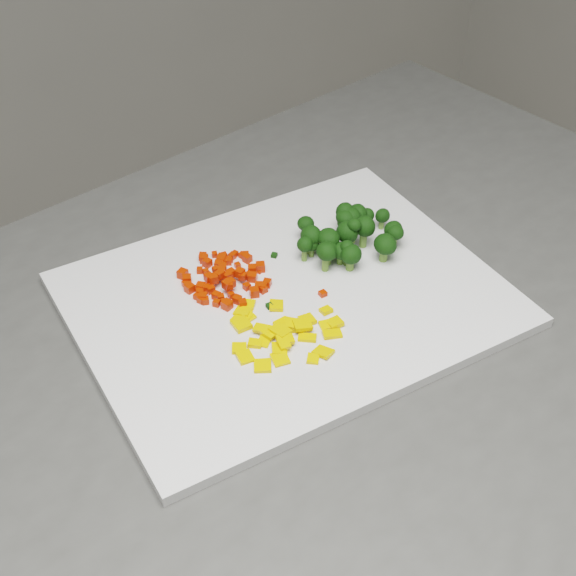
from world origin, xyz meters
TOP-DOWN VIEW (x-y plane):
  - counter_block at (0.27, 0.60)m, footprint 1.10×0.82m
  - cutting_board at (0.24, 0.63)m, footprint 0.46×0.37m
  - carrot_pile at (0.20, 0.69)m, footprint 0.10×0.10m
  - pepper_pile at (0.20, 0.58)m, footprint 0.11×0.11m
  - broccoli_pile at (0.35, 0.65)m, footprint 0.12×0.12m
  - carrot_cube_0 at (0.18, 0.69)m, footprint 0.01×0.01m
  - carrot_cube_1 at (0.16, 0.70)m, footprint 0.01×0.01m
  - carrot_cube_2 at (0.16, 0.67)m, footprint 0.01×0.01m
  - carrot_cube_3 at (0.22, 0.67)m, footprint 0.01×0.01m
  - carrot_cube_4 at (0.21, 0.71)m, footprint 0.01×0.01m
  - carrot_cube_5 at (0.18, 0.66)m, footprint 0.01×0.01m
  - carrot_cube_6 at (0.16, 0.71)m, footprint 0.01×0.01m
  - carrot_cube_7 at (0.22, 0.68)m, footprint 0.01×0.01m
  - carrot_cube_8 at (0.18, 0.69)m, footprint 0.01×0.01m
  - carrot_cube_9 at (0.23, 0.72)m, footprint 0.01×0.01m
  - carrot_cube_10 at (0.17, 0.68)m, footprint 0.01×0.01m
  - carrot_cube_11 at (0.19, 0.65)m, footprint 0.01×0.01m
  - carrot_cube_12 at (0.20, 0.67)m, footprint 0.01×0.01m
  - carrot_cube_13 at (0.18, 0.68)m, footprint 0.01×0.01m
  - carrot_cube_14 at (0.16, 0.67)m, footprint 0.01×0.01m
  - carrot_cube_15 at (0.18, 0.69)m, footprint 0.01×0.01m
  - carrot_cube_16 at (0.21, 0.71)m, footprint 0.01×0.01m
  - carrot_cube_17 at (0.20, 0.73)m, footprint 0.01×0.01m
  - carrot_cube_18 at (0.16, 0.70)m, footprint 0.01×0.01m
  - carrot_cube_19 at (0.21, 0.72)m, footprint 0.01×0.01m
  - carrot_cube_20 at (0.19, 0.71)m, footprint 0.01×0.01m
  - carrot_cube_21 at (0.20, 0.68)m, footprint 0.01×0.01m
  - carrot_cube_22 at (0.22, 0.70)m, footprint 0.01×0.01m
  - carrot_cube_23 at (0.22, 0.65)m, footprint 0.01×0.01m
  - carrot_cube_24 at (0.20, 0.72)m, footprint 0.01×0.01m
  - carrot_cube_25 at (0.24, 0.71)m, footprint 0.01×0.01m
  - carrot_cube_26 at (0.20, 0.68)m, footprint 0.01×0.01m
  - carrot_cube_27 at (0.21, 0.72)m, footprint 0.01×0.01m
  - carrot_cube_28 at (0.19, 0.67)m, footprint 0.01×0.01m
  - carrot_cube_29 at (0.23, 0.72)m, footprint 0.01×0.01m
  - carrot_cube_30 at (0.23, 0.68)m, footprint 0.01×0.01m
  - carrot_cube_31 at (0.20, 0.73)m, footprint 0.01×0.01m
  - carrot_cube_32 at (0.21, 0.65)m, footprint 0.01×0.01m
  - carrot_cube_33 at (0.21, 0.66)m, footprint 0.01×0.01m
  - carrot_cube_34 at (0.24, 0.71)m, footprint 0.01×0.01m
  - carrot_cube_35 at (0.18, 0.65)m, footprint 0.01×0.01m
  - carrot_cube_36 at (0.22, 0.71)m, footprint 0.01×0.01m
  - carrot_cube_37 at (0.19, 0.69)m, footprint 0.01×0.01m
  - carrot_cube_38 at (0.21, 0.72)m, footprint 0.01×0.01m
  - carrot_cube_39 at (0.22, 0.71)m, footprint 0.01×0.01m
  - carrot_cube_40 at (0.21, 0.67)m, footprint 0.01×0.01m
  - carrot_cube_41 at (0.21, 0.73)m, footprint 0.01×0.01m
  - carrot_cube_42 at (0.19, 0.64)m, footprint 0.01×0.01m
  - carrot_cube_43 at (0.21, 0.71)m, footprint 0.01×0.01m
  - carrot_cube_44 at (0.22, 0.66)m, footprint 0.01×0.01m
  - carrot_cube_45 at (0.22, 0.65)m, footprint 0.01×0.01m
  - carrot_cube_46 at (0.20, 0.69)m, footprint 0.01×0.01m
  - carrot_cube_47 at (0.24, 0.70)m, footprint 0.01×0.01m
  - carrot_cube_48 at (0.16, 0.68)m, footprint 0.01×0.01m
  - carrot_cube_49 at (0.18, 0.67)m, footprint 0.01×0.01m
  - carrot_cube_50 at (0.21, 0.69)m, footprint 0.01×0.01m
  - carrot_cube_51 at (0.20, 0.70)m, footprint 0.01×0.01m
  - carrot_cube_52 at (0.20, 0.69)m, footprint 0.01×0.01m
  - carrot_cube_53 at (0.24, 0.68)m, footprint 0.01×0.01m
  - carrot_cube_54 at (0.24, 0.68)m, footprint 0.01×0.01m
  - carrot_cube_55 at (0.17, 0.69)m, footprint 0.01×0.01m
  - carrot_cube_56 at (0.21, 0.68)m, footprint 0.01×0.01m
  - carrot_cube_57 at (0.18, 0.72)m, footprint 0.01×0.01m
  - carrot_cube_58 at (0.18, 0.65)m, footprint 0.01×0.01m
  - carrot_cube_59 at (0.23, 0.65)m, footprint 0.01×0.01m
  - carrot_cube_60 at (0.17, 0.72)m, footprint 0.01×0.01m
  - carrot_cube_61 at (0.21, 0.70)m, footprint 0.01×0.01m
  - carrot_cube_62 at (0.19, 0.70)m, footprint 0.01×0.01m
  - carrot_cube_63 at (0.19, 0.67)m, footprint 0.01×0.01m
  - carrot_cube_64 at (0.19, 0.66)m, footprint 0.01×0.01m
  - carrot_cube_65 at (0.16, 0.70)m, footprint 0.01×0.01m
  - carrot_cube_66 at (0.17, 0.66)m, footprint 0.01×0.01m
  - carrot_cube_67 at (0.16, 0.67)m, footprint 0.01×0.01m
  - carrot_cube_68 at (0.17, 0.69)m, footprint 0.01×0.01m
  - carrot_cube_69 at (0.22, 0.72)m, footprint 0.01×0.01m
  - carrot_cube_70 at (0.21, 0.69)m, footprint 0.01×0.01m
  - pepper_chunk_0 at (0.22, 0.59)m, footprint 0.02×0.02m
  - pepper_chunk_1 at (0.18, 0.63)m, footprint 0.02×0.02m
  - pepper_chunk_2 at (0.20, 0.57)m, footprint 0.02×0.02m
  - pepper_chunk_3 at (0.22, 0.58)m, footprint 0.02×0.02m
  - pepper_chunk_4 at (0.24, 0.55)m, footprint 0.02×0.02m
  - pepper_chunk_5 at (0.20, 0.64)m, footprint 0.02×0.02m
  - pepper_chunk_6 at (0.23, 0.59)m, footprint 0.02×0.02m
  - pepper_chunk_7 at (0.21, 0.54)m, footprint 0.02×0.02m
  - pepper_chunk_8 at (0.19, 0.63)m, footprint 0.02×0.02m
  - pepper_chunk_9 at (0.17, 0.62)m, footprint 0.02×0.02m
  - pepper_chunk_10 at (0.19, 0.57)m, footprint 0.01×0.02m
  - pepper_chunk_11 at (0.18, 0.56)m, footprint 0.02×0.02m
  - pepper_chunk_12 at (0.16, 0.56)m, footprint 0.02×0.02m
  - pepper_chunk_13 at (0.22, 0.62)m, footprint 0.02×0.02m
  - pepper_chunk_14 at (0.26, 0.59)m, footprint 0.01×0.01m
  - pepper_chunk_15 at (0.21, 0.59)m, footprint 0.02×0.02m
  - pepper_chunk_16 at (0.20, 0.58)m, footprint 0.02×0.02m
  - pepper_chunk_17 at (0.19, 0.59)m, footprint 0.01×0.02m
  - pepper_chunk_18 at (0.22, 0.59)m, footprint 0.02×0.02m
  - pepper_chunk_19 at (0.25, 0.57)m, footprint 0.02×0.02m
  - pepper_chunk_20 at (0.18, 0.58)m, footprint 0.02×0.02m
  - pepper_chunk_21 at (0.15, 0.58)m, footprint 0.02×0.02m
  - pepper_chunk_22 at (0.22, 0.58)m, footprint 0.02×0.02m
  - pepper_chunk_23 at (0.15, 0.59)m, footprint 0.02×0.02m
  - pepper_chunk_24 at (0.19, 0.57)m, footprint 0.02×0.02m
  - pepper_chunk_25 at (0.25, 0.56)m, footprint 0.02×0.02m
  - pepper_chunk_26 at (0.22, 0.56)m, footprint 0.02×0.02m
  - pepper_chunk_27 at (0.19, 0.62)m, footprint 0.01×0.01m
  - pepper_chunk_28 at (0.17, 0.59)m, footprint 0.02×0.02m
  - pepper_chunk_29 at (0.19, 0.60)m, footprint 0.02×0.02m
  - pepper_chunk_30 at (0.22, 0.54)m, footprint 0.02×0.02m
  - broccoli_floret_0 at (0.40, 0.66)m, footprint 0.02×0.02m
  - broccoli_floret_1 at (0.37, 0.69)m, footprint 0.02×0.02m
  - broccoli_floret_2 at (0.39, 0.68)m, footprint 0.02×0.02m
  - broccoli_floret_3 at (0.36, 0.68)m, footprint 0.03×0.03m
  - broccoli_floret_4 at (0.32, 0.64)m, footprint 0.03×0.03m
  - broccoli_floret_5 at (0.31, 0.65)m, footprint 0.03×0.03m
  - broccoli_floret_6 at (0.36, 0.68)m, footprint 0.03×0.03m
  - broccoli_floret_7 at (0.30, 0.64)m, footprint 0.03×0.03m
  - broccoli_floret_8 at (0.32, 0.66)m, footprint 0.03×0.03m
  - broccoli_floret_9 at (0.39, 0.63)m, footprint 0.03×0.03m
  - broccoli_floret_10 at (0.36, 0.69)m, footprint 0.03×0.03m
  - broccoli_floret_11 at (0.35, 0.65)m, footprint 0.02×0.02m
  - broccoli_floret_12 at (0.38, 0.68)m, footprint 0.03×0.03m
  - broccoli_floret_13 at (0.37, 0.69)m, footprint 0.02×0.02m
  - broccoli_floret_14 at (0.39, 0.63)m, footprint 0.03×0.03m
  - broccoli_floret_15 at (0.32, 0.63)m, footprint 0.03×0.03m
  - broccoli_floret_16 at (0.29, 0.67)m, footprint 0.02×0.02m
  - broccoli_floret_17 at (0.34, 0.66)m, footprint 0.03×0.03m
  - broccoli_floret_18 at (0.36, 0.62)m, footprint 0.03×0.03m
  - broccoli_floret_19 at (0.36, 0.65)m, footprint 0.03×0.03m
  - broccoli_floret_20 at (0.30, 0.67)m, footprint 0.02×0.02m
  - broccoli_floret_21 at (0.31, 0.70)m, footprint 0.03×0.03m
  - broccoli_floret_22 at (0.35, 0.68)m, footprint 0.02×0.02m
  - broccoli_floret_23 at (0.32, 0.64)m, footprint 0.02×0.02m
  - broccoli_floret_24 at (0.30, 0.68)m, footprint 0.03×0.03m
  - stray_bit_0 at (0.19, 0.65)m, footprint 0.01×0.01m
  - stray_bit_1 at (0.33, 0.65)m, footprint 0.01×0.01m
  - stray_bit_2 at (0.31, 0.69)m, footprint 0.01×0.01m
  - stray_bit_3 at (0.24, 0.68)m, footprint 0.01×0.01m
  - stray_bit_4 at (0.27, 0.69)m, footprint 0.01×0.01m
  - stray_bit_5 at (0.21, 0.62)m, footprint 0.01×0.01m
  - stray_bit_6 at (0.23, 0.58)m, footprint 0.01×0.01m
  - stray_bit_7 at (0.27, 0.61)m, footprint 0.01×0.01m

SIDE VIEW (x-z plane):
  - counter_block at x=0.27m, z-range 0.00..0.90m
  - cutting_board at x=0.24m, z-range 0.90..0.91m
  - stray_bit_3 at x=0.24m, z-range 0.91..0.91m
  - pepper_chunk_1 at x=0.18m, z-range 0.91..0.92m
  - pepper_chunk_15 at x=0.21m, z-range 0.91..0.92m
  - pepper_chunk_19 at x=0.25m, z-range 0.91..0.92m
  - pepper_chunk_20 at x=0.18m, z-range 0.91..0.92m
  - pepper_chunk_30 at x=0.22m, z-range 0.91..0.92m
  - stray_bit_1 at x=0.33m, z-range 0.91..0.91m
  - pepper_chunk_0 at x=0.22m, z-range 0.91..0.92m
  - stray_bit_0 at x=0.19m, z-range 0.91..0.92m
  - pepper_chunk_7 at x=0.21m, z-range 0.91..0.92m
  - pepper_chunk_5 at x=0.20m, z-range 0.91..0.92m
  - pepper_chunk_21 at x=0.15m, z-range 0.91..0.92m
  - pepper_chunk_27 at x=0.19m, z-range 0.91..0.92m
  - pepper_chunk_26 at x=0.22m, z-range 0.91..0.92m
  - pepper_chunk_4 at x=0.24m, z-range 0.91..0.92m
  - stray_bit_6 at x=0.23m, z-range 0.91..0.92m
  - pepper_chunk_13 at x=0.22m, z-range 0.91..0.92m
  - pepper_chunk_11 at x=0.18m, z-range 0.91..0.92m
  - pepper_chunk_6 at x=0.23m, z-range 0.91..0.92m
  - pepper_chunk_8 at x=0.19m, z-range 0.91..0.92m
  - pepper_chunk_23 at x=0.15m, z-range 0.91..0.92m
  - pepper_chunk_14 at x=0.26m, z-range 0.91..0.92m
  - stray_bit_2 at x=0.31m, z-range 0.91..0.92m
  - stray_bit_4 at x=0.27m, z-range 0.91..0.92m
  - pepper_chunk_28 at x=0.17m, z-range 0.91..0.92m
  - pepper_chunk_12 at x=0.16m, z-range 0.91..0.92m
  - stray_bit_5 at x=0.21m, z-range 0.91..0.92m
  - pepper_chunk_24 at x=0.19m, z-range 0.91..0.92m
  - pepper_chunk_25 at x=0.25m, z-range 0.91..0.92m
  - pepper_chunk_22 at x=0.22m, z-range 0.91..0.92m
  - pepper_chunk_9 at x=0.17m, z-range 0.91..0.92m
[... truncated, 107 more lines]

